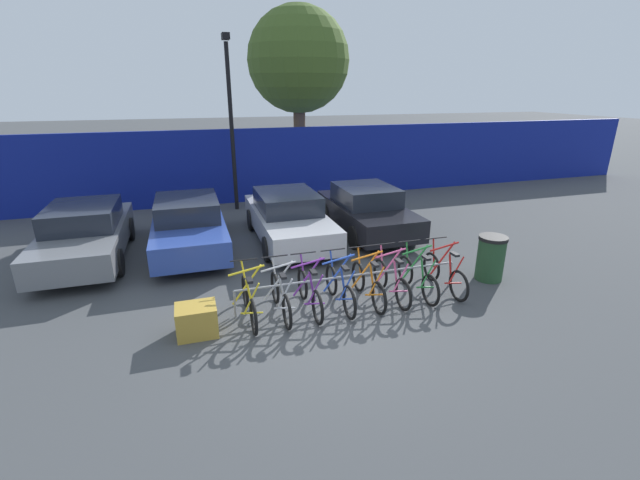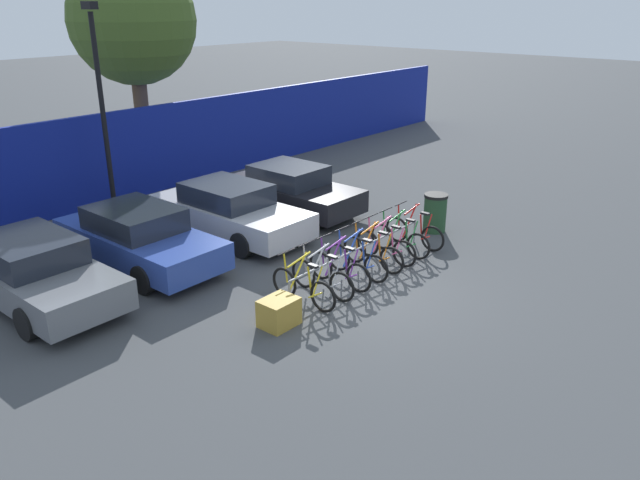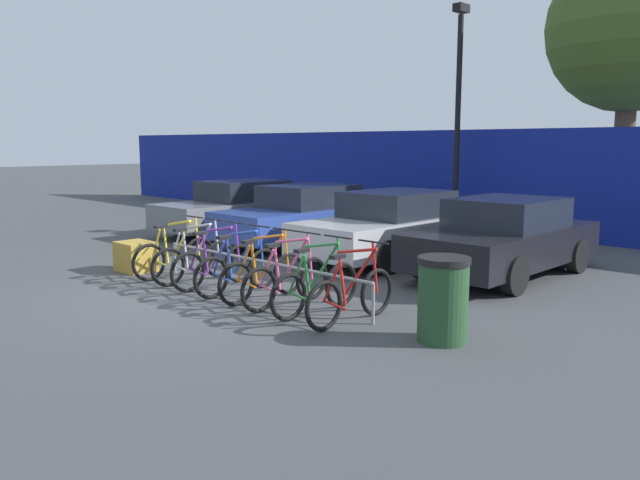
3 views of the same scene
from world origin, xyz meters
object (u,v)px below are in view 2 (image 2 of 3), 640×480
object	(u,v)px
bicycle_silver	(322,278)
bicycle_purple	(339,269)
bicycle_red	(414,232)
trash_bin	(435,213)
bicycle_orange	(373,253)
car_grey	(33,271)
bicycle_blue	(357,261)
tree_behind_hoarding	(133,22)
car_black	(291,190)
bicycle_green	(400,239)
bicycle_yellow	(303,287)
bicycle_pink	(386,246)
car_blue	(139,237)
car_silver	(230,210)
cargo_crate	(279,312)
lamp_post	(101,101)
bike_rack	(359,250)

from	to	relation	value
bicycle_silver	bicycle_purple	size ratio (longest dim) A/B	1.00
bicycle_red	trash_bin	world-z (taller)	bicycle_red
bicycle_orange	car_grey	xyz separation A→B (m)	(-5.87, 4.26, 0.31)
bicycle_purple	trash_bin	distance (m)	4.31
bicycle_blue	car_grey	bearing A→B (deg)	139.09
trash_bin	tree_behind_hoarding	size ratio (longest dim) A/B	0.14
bicycle_purple	car_black	bearing A→B (deg)	57.23
bicycle_blue	bicycle_green	bearing A→B (deg)	-1.91
bicycle_orange	car_grey	distance (m)	7.25
bicycle_yellow	bicycle_orange	size ratio (longest dim) A/B	1.00
bicycle_yellow	bicycle_green	world-z (taller)	same
bicycle_purple	bicycle_pink	world-z (taller)	same
bicycle_orange	bicycle_red	distance (m)	1.78
car_blue	car_silver	xyz separation A→B (m)	(2.69, -0.12, 0.00)
bicycle_blue	bicycle_red	world-z (taller)	same
bicycle_purple	bicycle_silver	bearing A→B (deg)	-177.27
bicycle_purple	tree_behind_hoarding	world-z (taller)	tree_behind_hoarding
bicycle_pink	cargo_crate	xyz separation A→B (m)	(-3.89, -0.24, -0.10)
bicycle_blue	trash_bin	xyz separation A→B (m)	(3.68, 0.18, 0.14)
tree_behind_hoarding	trash_bin	bearing A→B (deg)	-81.28
bicycle_silver	tree_behind_hoarding	size ratio (longest dim) A/B	0.24
bicycle_silver	bicycle_purple	bearing A→B (deg)	3.91
bicycle_silver	trash_bin	bearing A→B (deg)	6.03
bicycle_yellow	bicycle_silver	size ratio (longest dim) A/B	1.00
car_silver	trash_bin	world-z (taller)	car_silver
cargo_crate	lamp_post	bearing A→B (deg)	78.29
bike_rack	car_black	distance (m)	4.52
bicycle_green	bicycle_red	distance (m)	0.66
bike_rack	car_silver	distance (m)	3.99
bicycle_red	bike_rack	bearing A→B (deg)	176.87
bicycle_red	tree_behind_hoarding	size ratio (longest dim) A/B	0.24
bike_rack	car_black	xyz separation A→B (m)	(2.06, 4.02, 0.19)
bicycle_blue	bicycle_pink	size ratio (longest dim) A/B	1.00
car_black	bicycle_pink	bearing A→B (deg)	-106.35
bicycle_red	lamp_post	world-z (taller)	lamp_post
car_silver	bike_rack	bearing A→B (deg)	-84.83
car_blue	bicycle_silver	bearing A→B (deg)	-69.81
bike_rack	car_grey	size ratio (longest dim) A/B	1.05
bicycle_blue	car_blue	size ratio (longest dim) A/B	0.38
bicycle_pink	car_black	xyz separation A→B (m)	(1.22, 4.17, 0.31)
bicycle_red	lamp_post	distance (m)	9.15
bicycle_blue	car_silver	bearing A→B (deg)	89.03
bicycle_red	trash_bin	bearing A→B (deg)	8.88
bicycle_red	bicycle_blue	bearing A→B (deg)	-179.07
car_black	trash_bin	size ratio (longest dim) A/B	4.07
bicycle_pink	lamp_post	bearing A→B (deg)	102.47
bicycle_yellow	car_black	xyz separation A→B (m)	(4.15, 4.17, 0.31)
car_silver	bicycle_green	bearing A→B (deg)	-66.41
bicycle_silver	car_black	bearing A→B (deg)	53.49
car_blue	lamp_post	world-z (taller)	lamp_post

